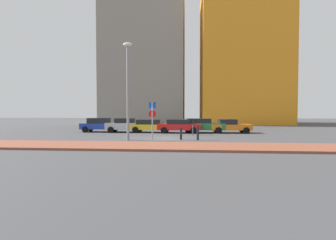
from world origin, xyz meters
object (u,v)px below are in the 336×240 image
at_px(parked_car_silver, 125,125).
at_px(parked_car_red, 179,126).
at_px(parked_car_green, 202,125).
at_px(traffic_bollard_mid, 198,133).
at_px(traffic_bollard_near, 181,134).
at_px(parked_car_blue, 100,125).
at_px(parked_car_orange, 230,126).
at_px(parked_car_yellow, 150,126).
at_px(parking_meter, 193,126).
at_px(parking_sign_post, 152,116).
at_px(street_lamp, 128,83).

height_order(parked_car_silver, parked_car_red, parked_car_silver).
height_order(parked_car_green, traffic_bollard_mid, parked_car_green).
distance_m(parked_car_green, traffic_bollard_near, 7.02).
relative_size(parked_car_blue, traffic_bollard_mid, 3.84).
bearing_deg(traffic_bollard_mid, parked_car_orange, 62.80).
relative_size(parked_car_silver, parked_car_green, 0.91).
distance_m(parked_car_silver, parked_car_red, 5.74).
distance_m(parked_car_yellow, parking_meter, 5.21).
distance_m(parked_car_silver, parking_meter, 7.70).
height_order(parked_car_green, parked_car_orange, parked_car_green).
bearing_deg(parked_car_green, parked_car_orange, -1.34).
distance_m(parked_car_red, parked_car_green, 2.47).
distance_m(parking_meter, traffic_bollard_mid, 3.79).
xyz_separation_m(parked_car_blue, parking_meter, (9.91, -3.14, 0.08)).
height_order(parking_sign_post, traffic_bollard_mid, parking_sign_post).
relative_size(parked_car_green, traffic_bollard_mid, 4.17).
height_order(parking_meter, traffic_bollard_near, parking_meter).
bearing_deg(parked_car_blue, parked_car_orange, -0.51).
height_order(parked_car_blue, parked_car_green, parked_car_blue).
bearing_deg(parking_sign_post, parked_car_green, 58.66).
xyz_separation_m(parked_car_green, parking_meter, (-1.04, -3.09, 0.08)).
xyz_separation_m(parked_car_red, parking_meter, (1.38, -2.56, 0.12)).
xyz_separation_m(parking_sign_post, parking_meter, (3.20, 3.88, -1.01)).
height_order(parked_car_blue, parking_sign_post, parking_sign_post).
height_order(parked_car_orange, parking_meter, parked_car_orange).
bearing_deg(street_lamp, parked_car_orange, 40.13).
relative_size(parking_sign_post, traffic_bollard_mid, 2.72).
height_order(traffic_bollard_near, traffic_bollard_mid, traffic_bollard_mid).
xyz_separation_m(parked_car_green, parking_sign_post, (-4.24, -6.96, 1.08)).
bearing_deg(parking_meter, parked_car_orange, 38.30).
bearing_deg(parked_car_silver, parked_car_blue, 176.76).
bearing_deg(parking_meter, street_lamp, -138.53).
distance_m(parked_car_green, parking_sign_post, 8.22).
relative_size(parked_car_blue, traffic_bollard_near, 4.46).
relative_size(parked_car_green, parking_meter, 3.43).
xyz_separation_m(parked_car_yellow, parking_meter, (4.38, -2.82, 0.14)).
bearing_deg(parking_meter, parked_car_silver, 157.22).
xyz_separation_m(parked_car_yellow, traffic_bollard_near, (3.41, -6.45, -0.25)).
distance_m(parked_car_silver, traffic_bollard_near, 9.02).
bearing_deg(parked_car_red, parked_car_blue, 176.11).
xyz_separation_m(parked_car_blue, parked_car_orange, (13.73, -0.12, -0.06)).
xyz_separation_m(parking_sign_post, traffic_bollard_near, (2.23, 0.24, -1.40)).
relative_size(parked_car_red, traffic_bollard_near, 4.67).
distance_m(parked_car_blue, parking_meter, 10.40).
relative_size(parked_car_blue, parking_sign_post, 1.41).
height_order(parked_car_yellow, street_lamp, street_lamp).
relative_size(parked_car_yellow, parked_car_green, 0.98).
distance_m(parked_car_blue, parked_car_red, 8.55).
bearing_deg(parked_car_green, parked_car_silver, -179.28).
xyz_separation_m(parked_car_blue, traffic_bollard_near, (8.94, -6.78, -0.31)).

